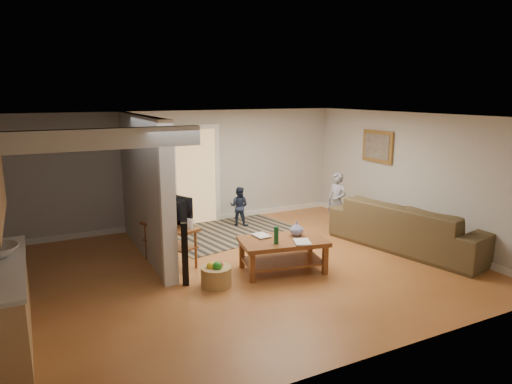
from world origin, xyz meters
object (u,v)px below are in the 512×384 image
Objects in this scene: child at (336,229)px; toddler at (239,225)px; coffee_table at (284,246)px; speaker_left at (185,254)px; speaker_right at (143,214)px; tv_console at (170,228)px; toy_basket at (216,275)px; sofa at (409,248)px.

child is 1.41× the size of toddler.
speaker_left reaches higher than coffee_table.
coffee_table is 2.77m from toddler.
speaker_right reaches higher than coffee_table.
toddler is (2.00, 1.58, -0.63)m from tv_console.
toy_basket is (-1.22, -0.08, -0.25)m from coffee_table.
coffee_table is 1.93m from tv_console.
coffee_table is at bearing 121.50° from toddler.
speaker_left is at bearing -87.24° from child.
toy_basket is (0.34, -1.20, -0.46)m from tv_console.
coffee_table is 1.53× the size of speaker_left.
speaker_right is (-0.06, 1.76, -0.16)m from tv_console.
sofa is 6.43× the size of toy_basket.
sofa is at bearing -27.16° from speaker_right.
speaker_left reaches higher than child.
coffee_table reaches higher than toddler.
coffee_table reaches higher than sofa.
coffee_table is 2.70m from child.
sofa is at bearing 169.38° from toddler.
coffee_table is at bearing -71.97° from child.
tv_console is 1.33m from toy_basket.
sofa reaches higher than toy_basket.
child is at bearing 34.78° from coffee_table.
speaker_left reaches higher than sofa.
tv_console is at bearing 144.18° from coffee_table.
child reaches higher than toddler.
speaker_right is at bearing 35.93° from toddler.
speaker_right is 0.77× the size of child.
toy_basket is 3.77m from child.
child is (3.81, -1.36, -0.47)m from speaker_right.
coffee_table is 1.23× the size of child.
tv_console is 1.20× the size of speaker_left.
tv_console is at bearing 105.63° from toy_basket.
tv_console is 1.25× the size of speaker_right.
speaker_right is at bearing 119.34° from coffee_table.
speaker_left is at bearing 73.19° from sofa.
sofa is 1.97× the size of coffee_table.
speaker_right is at bearing 68.10° from tv_console.
speaker_left reaches higher than toddler.
speaker_left is 3.31m from toddler.
speaker_right reaches higher than toddler.
sofa is 3.17× the size of speaker_right.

